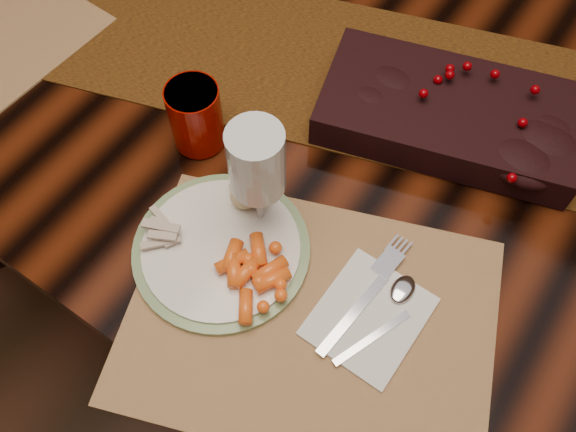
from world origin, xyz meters
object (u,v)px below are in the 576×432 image
Objects in this scene: placemat_main at (310,320)px; red_cup at (196,116)px; napkin at (369,316)px; wine_glass at (258,183)px; centerpiece at (450,110)px; dinner_plate at (221,249)px; mashed_potatoes at (247,189)px; dining_table at (347,227)px; turkey_shreds at (161,229)px; baby_carrots at (247,272)px.

placemat_main is 4.39× the size of red_cup.
wine_glass reaches higher than napkin.
napkin is 0.37m from red_cup.
wine_glass is (-0.14, -0.29, 0.06)m from centerpiece.
mashed_potatoes reaches higher than dinner_plate.
dining_table is at bearing -159.70° from centerpiece.
turkey_shreds is at bearing -167.25° from napkin.
dinner_plate is (-0.15, 0.01, 0.01)m from placemat_main.
turkey_shreds is at bearing -120.27° from centerpiece.
turkey_shreds reaches higher than dinner_plate.
wine_glass is at bearing 46.39° from turkey_shreds.
dining_table is at bearing 92.94° from baby_carrots.
baby_carrots is at bearing -104.17° from centerpiece.
red_cup is (-0.06, 0.16, 0.03)m from turkey_shreds.
dinner_plate reaches higher than dining_table.
wine_glass is (-0.04, 0.08, 0.07)m from baby_carrots.
dining_table is at bearing 83.38° from dinner_plate.
baby_carrots is at bearing -36.54° from red_cup.
dining_table is 0.43m from centerpiece.
dinner_plate is 3.12× the size of mashed_potatoes.
wine_glass is at bearing -114.70° from centerpiece.
placemat_main is 0.15m from dinner_plate.
red_cup reaches higher than turkey_shreds.
baby_carrots is at bearing -87.06° from dining_table.
napkin reaches higher than placemat_main.
mashed_potatoes reaches higher than dining_table.
napkin is at bearing -15.68° from red_cup.
placemat_main reaches higher than dining_table.
red_cup is (-0.20, 0.15, 0.03)m from baby_carrots.
red_cup reaches higher than dinner_plate.
mashed_potatoes is at bearing -120.49° from centerpiece.
dining_table is 24.60× the size of turkey_shreds.
centerpiece is 0.33m from mashed_potatoes.
wine_glass is at bearing 128.67° from placemat_main.
wine_glass reaches higher than mashed_potatoes.
red_cup is at bearing 158.92° from mashed_potatoes.
placemat_main is at bearing -29.61° from mashed_potatoes.
centerpiece is 2.57× the size of napkin.
dinner_plate is at bearing -112.41° from centerpiece.
wine_glass is at bearing 77.95° from dinner_plate.
napkin is at bearing 16.33° from baby_carrots.
turkey_shreds is at bearing -108.33° from dining_table.
placemat_main is 3.97× the size of baby_carrots.
turkey_shreds is (-0.23, -0.39, -0.01)m from centerpiece.
centerpiece is 1.57× the size of dinner_plate.
mashed_potatoes is 0.24m from napkin.
red_cup reaches higher than placemat_main.
red_cup reaches higher than baby_carrots.
dinner_plate is (-0.04, -0.32, 0.39)m from dining_table.
centerpiece is 0.45m from turkey_shreds.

